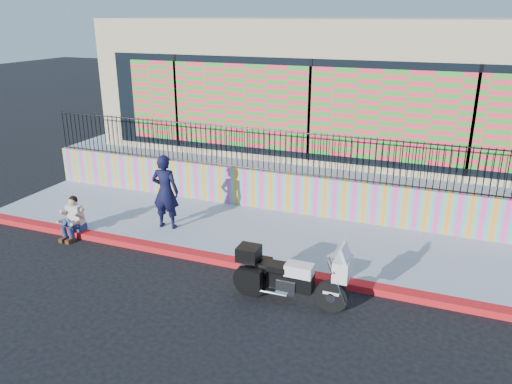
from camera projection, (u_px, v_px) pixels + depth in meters
The scene contains 10 objects.
ground at pixel (255, 269), 11.13m from camera, with size 90.00×90.00×0.00m, color black.
red_curb at pixel (255, 266), 11.10m from camera, with size 16.00×0.30×0.15m, color #B60D24.
sidewalk at pixel (279, 237), 12.55m from camera, with size 16.00×3.00×0.15m, color #858EA0.
mural_wall at pixel (298, 194), 13.74m from camera, with size 16.00×0.20×1.10m, color #F7419E.
metal_fence at pixel (299, 153), 13.35m from camera, with size 15.80×0.04×1.20m, color black, non-canonical shape.
elevated_platform at pixel (339, 152), 18.24m from camera, with size 16.00×10.00×1.25m, color #858EA0.
storefront_building at pixel (341, 79), 17.16m from camera, with size 14.00×8.06×4.00m.
police_motorcycle at pixel (288, 275), 9.67m from camera, with size 2.28×0.76×1.42m.
police_officer at pixel (165, 192), 12.65m from camera, with size 0.71×0.46×1.94m, color black.
seated_man at pixel (72, 221), 12.54m from camera, with size 0.54×0.71×1.06m.
Camera 1 is at (3.65, -9.20, 5.37)m, focal length 35.00 mm.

